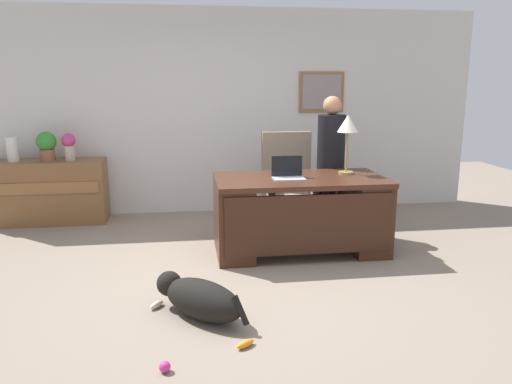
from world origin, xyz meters
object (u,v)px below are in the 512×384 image
(person_standing, at_px, (331,164))
(vase_empty, at_px, (12,149))
(dog_lying, at_px, (199,298))
(vase_with_flowers, at_px, (69,145))
(desk, at_px, (300,212))
(potted_plant, at_px, (47,145))
(laptop, at_px, (288,173))
(desk_lamp, at_px, (348,127))
(armchair, at_px, (288,187))
(dog_toy_plush, at_px, (157,305))
(credenza, at_px, (48,192))
(dog_toy_ball, at_px, (165,367))
(dog_toy_bone, at_px, (245,344))

(person_standing, height_order, vase_empty, person_standing)
(dog_lying, distance_m, vase_empty, 3.71)
(person_standing, relative_size, vase_with_flowers, 4.76)
(desk, xyz_separation_m, potted_plant, (-2.86, 1.53, 0.56))
(desk, xyz_separation_m, dog_lying, (-1.10, -1.38, -0.27))
(person_standing, relative_size, vase_empty, 5.42)
(laptop, height_order, desk_lamp, desk_lamp)
(armchair, xyz_separation_m, desk_lamp, (0.47, -0.74, 0.78))
(dog_lying, relative_size, laptop, 2.27)
(dog_toy_plush, bearing_deg, armchair, 54.25)
(credenza, bearing_deg, dog_toy_ball, -66.71)
(armchair, bearing_deg, potted_plant, 167.79)
(desk_lamp, height_order, dog_toy_plush, desk_lamp)
(credenza, bearing_deg, person_standing, -14.75)
(vase_with_flowers, relative_size, vase_empty, 1.14)
(dog_lying, height_order, potted_plant, potted_plant)
(credenza, bearing_deg, dog_toy_plush, -61.55)
(credenza, xyz_separation_m, armchair, (2.95, -0.63, 0.11))
(desk, height_order, potted_plant, potted_plant)
(person_standing, height_order, desk_lamp, person_standing)
(armchair, relative_size, laptop, 3.62)
(laptop, relative_size, potted_plant, 0.89)
(credenza, bearing_deg, dog_toy_bone, -58.43)
(desk, xyz_separation_m, dog_toy_plush, (-1.43, -1.17, -0.40))
(dog_toy_ball, distance_m, dog_toy_bone, 0.58)
(vase_empty, distance_m, dog_toy_plush, 3.39)
(vase_with_flowers, bearing_deg, desk_lamp, -23.69)
(armchair, height_order, vase_with_flowers, armchair)
(credenza, distance_m, laptop, 3.19)
(laptop, bearing_deg, armchair, 77.78)
(potted_plant, bearing_deg, desk_lamp, -22.02)
(vase_with_flowers, bearing_deg, laptop, -32.09)
(dog_toy_bone, bearing_deg, vase_with_flowers, 117.80)
(vase_empty, bearing_deg, laptop, -26.25)
(vase_with_flowers, bearing_deg, dog_toy_plush, -66.63)
(potted_plant, bearing_deg, laptop, -29.52)
(dog_toy_bone, bearing_deg, armchair, 72.69)
(dog_toy_plush, bearing_deg, desk_lamp, 34.09)
(person_standing, xyz_separation_m, dog_toy_ball, (-1.84, -2.73, -0.78))
(dog_lying, xyz_separation_m, laptop, (0.96, 1.37, 0.69))
(dog_toy_plush, bearing_deg, credenza, 118.45)
(dog_toy_ball, bearing_deg, armchair, 65.03)
(desk, distance_m, credenza, 3.27)
(dog_toy_bone, height_order, dog_toy_plush, same)
(person_standing, bearing_deg, dog_lying, -128.44)
(desk, relative_size, credenza, 1.24)
(dog_toy_ball, xyz_separation_m, dog_toy_plush, (-0.10, 0.92, -0.01))
(person_standing, height_order, dog_toy_bone, person_standing)
(desk, relative_size, dog_lying, 2.41)
(credenza, xyz_separation_m, vase_empty, (-0.37, 0.00, 0.54))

